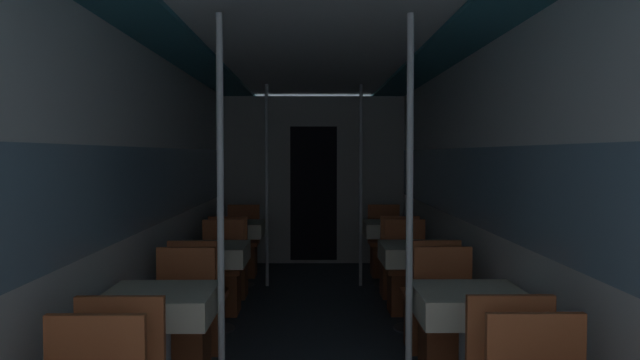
{
  "coord_description": "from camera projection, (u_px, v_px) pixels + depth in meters",
  "views": [
    {
      "loc": [
        -0.02,
        -1.08,
        1.51
      ],
      "look_at": [
        0.03,
        2.85,
        1.34
      ],
      "focal_mm": 35.0,
      "sensor_mm": 36.0,
      "label": 1
    }
  ],
  "objects": [
    {
      "name": "dining_table_left_1",
      "position": [
        160.0,
        313.0,
        3.54
      ],
      "size": [
        0.61,
        0.61,
        0.73
      ],
      "color": "#4C4C51",
      "rests_on": "ground_plane"
    },
    {
      "name": "wall_left",
      "position": [
        145.0,
        200.0,
        4.65
      ],
      "size": [
        0.05,
        9.95,
        2.3
      ],
      "color": "silver",
      "rests_on": "ground_plane"
    },
    {
      "name": "dining_table_left_2",
      "position": [
        211.0,
        260.0,
        5.32
      ],
      "size": [
        0.61,
        0.61,
        0.73
      ],
      "color": "#4C4C51",
      "rests_on": "ground_plane"
    },
    {
      "name": "chair_right_near_3",
      "position": [
        398.0,
        271.0,
        6.56
      ],
      "size": [
        0.4,
        0.4,
        0.87
      ],
      "color": "brown",
      "rests_on": "ground_plane"
    },
    {
      "name": "chair_left_near_3",
      "position": [
        230.0,
        271.0,
        6.54
      ],
      "size": [
        0.4,
        0.4,
        0.87
      ],
      "color": "brown",
      "rests_on": "ground_plane"
    },
    {
      "name": "chair_left_near_2",
      "position": [
        199.0,
        315.0,
        4.76
      ],
      "size": [
        0.4,
        0.4,
        0.87
      ],
      "color": "brown",
      "rests_on": "ground_plane"
    },
    {
      "name": "support_pole_right_1",
      "position": [
        410.0,
        218.0,
        3.54
      ],
      "size": [
        0.04,
        0.04,
        2.3
      ],
      "color": "silver",
      "rests_on": "ground_plane"
    },
    {
      "name": "chair_right_near_2",
      "position": [
        429.0,
        314.0,
        4.78
      ],
      "size": [
        0.4,
        0.4,
        0.87
      ],
      "color": "brown",
      "rests_on": "ground_plane"
    },
    {
      "name": "chair_left_far_1",
      "position": [
        182.0,
        340.0,
        4.13
      ],
      "size": [
        0.4,
        0.4,
        0.87
      ],
      "rotation": [
        0.0,
        0.0,
        3.14
      ],
      "color": "brown",
      "rests_on": "ground_plane"
    },
    {
      "name": "ceiling_panel",
      "position": [
        314.0,
        42.0,
        4.62
      ],
      "size": [
        2.54,
        9.95,
        0.07
      ],
      "color": "silver",
      "rests_on": "wall_left"
    },
    {
      "name": "dining_table_right_1",
      "position": [
        469.0,
        312.0,
        3.56
      ],
      "size": [
        0.61,
        0.61,
        0.73
      ],
      "color": "#4C4C51",
      "rests_on": "ground_plane"
    },
    {
      "name": "chair_right_far_2",
      "position": [
        407.0,
        283.0,
        5.93
      ],
      "size": [
        0.4,
        0.4,
        0.87
      ],
      "rotation": [
        0.0,
        0.0,
        3.14
      ],
      "color": "brown",
      "rests_on": "ground_plane"
    },
    {
      "name": "chair_left_far_3",
      "position": [
        242.0,
        254.0,
        7.69
      ],
      "size": [
        0.4,
        0.4,
        0.87
      ],
      "rotation": [
        0.0,
        0.0,
        3.14
      ],
      "color": "brown",
      "rests_on": "ground_plane"
    },
    {
      "name": "chair_left_far_2",
      "position": [
        221.0,
        284.0,
        5.91
      ],
      "size": [
        0.4,
        0.4,
        0.87
      ],
      "rotation": [
        0.0,
        0.0,
        3.14
      ],
      "color": "brown",
      "rests_on": "ground_plane"
    },
    {
      "name": "chair_right_far_1",
      "position": [
        447.0,
        339.0,
        4.15
      ],
      "size": [
        0.4,
        0.4,
        0.87
      ],
      "rotation": [
        0.0,
        0.0,
        3.14
      ],
      "color": "brown",
      "rests_on": "ground_plane"
    },
    {
      "name": "bulkhead_far",
      "position": [
        314.0,
        180.0,
        8.59
      ],
      "size": [
        2.49,
        0.09,
        2.3
      ],
      "color": "#A8A8A3",
      "rests_on": "ground_plane"
    },
    {
      "name": "support_pole_right_3",
      "position": [
        361.0,
        186.0,
        7.1
      ],
      "size": [
        0.04,
        0.04,
        2.3
      ],
      "color": "silver",
      "rests_on": "ground_plane"
    },
    {
      "name": "chair_right_far_3",
      "position": [
        385.0,
        253.0,
        7.71
      ],
      "size": [
        0.4,
        0.4,
        0.87
      ],
      "rotation": [
        0.0,
        0.0,
        3.14
      ],
      "color": "brown",
      "rests_on": "ground_plane"
    },
    {
      "name": "dining_table_right_2",
      "position": [
        417.0,
        259.0,
        5.34
      ],
      "size": [
        0.61,
        0.61,
        0.73
      ],
      "color": "#4C4C51",
      "rests_on": "ground_plane"
    },
    {
      "name": "dining_table_right_3",
      "position": [
        391.0,
        233.0,
        7.12
      ],
      "size": [
        0.61,
        0.61,
        0.73
      ],
      "color": "#4C4C51",
      "rests_on": "ground_plane"
    },
    {
      "name": "support_pole_left_3",
      "position": [
        267.0,
        186.0,
        7.08
      ],
      "size": [
        0.04,
        0.04,
        2.3
      ],
      "color": "silver",
      "rests_on": "ground_plane"
    },
    {
      "name": "wall_right",
      "position": [
        483.0,
        200.0,
        4.69
      ],
      "size": [
        0.05,
        9.95,
        2.3
      ],
      "color": "silver",
      "rests_on": "ground_plane"
    },
    {
      "name": "dining_table_left_3",
      "position": [
        237.0,
        233.0,
        7.1
      ],
      "size": [
        0.61,
        0.61,
        0.73
      ],
      "color": "#4C4C51",
      "rests_on": "ground_plane"
    },
    {
      "name": "support_pole_left_1",
      "position": [
        221.0,
        218.0,
        3.52
      ],
      "size": [
        0.04,
        0.04,
        2.3
      ],
      "color": "silver",
      "rests_on": "ground_plane"
    }
  ]
}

